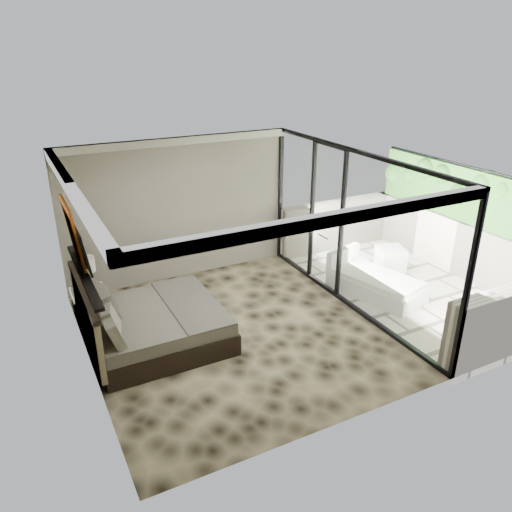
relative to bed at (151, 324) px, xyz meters
name	(u,v)px	position (x,y,z in m)	size (l,w,h in m)	color
floor	(235,333)	(1.28, -0.35, -0.34)	(5.00, 5.00, 0.00)	black
ceiling	(231,165)	(1.28, -0.35, 2.45)	(4.50, 5.00, 0.02)	silver
back_wall	(179,210)	(1.28, 2.14, 1.06)	(4.50, 0.02, 2.80)	gray
left_wall	(81,285)	(-0.96, -0.35, 1.06)	(0.02, 5.00, 2.80)	gray
glass_wall	(352,231)	(3.53, -0.35, 1.06)	(0.08, 5.00, 2.80)	white
terrace_slab	(408,289)	(5.03, -0.35, -0.40)	(3.00, 5.00, 0.12)	beige
parapet_far	(462,248)	(6.38, -0.35, 0.21)	(0.30, 5.00, 1.10)	beige
foliage_hedge	(472,196)	(6.38, -0.35, 1.31)	(0.36, 4.60, 1.10)	#2D7524
picture_ledge	(84,275)	(-0.90, -0.25, 1.16)	(0.12, 2.20, 0.05)	black
bed	(151,324)	(0.00, 0.00, 0.00)	(2.07, 2.01, 1.14)	black
nightstand	(90,303)	(-0.70, 1.25, -0.06)	(0.56, 0.56, 0.56)	black
table_lamp	(85,271)	(-0.71, 1.20, 0.58)	(0.34, 0.34, 0.62)	black
abstract_canvas	(73,232)	(-0.91, 0.18, 1.64)	(0.04, 0.90, 0.90)	#B6550F
framed_print	(83,251)	(-0.86, -0.22, 1.49)	(0.03, 0.50, 0.60)	black
ottoman	(390,259)	(5.19, 0.40, -0.08)	(0.51, 0.51, 0.51)	silver
lounger	(374,283)	(4.23, -0.24, -0.13)	(1.29, 1.92, 0.68)	white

